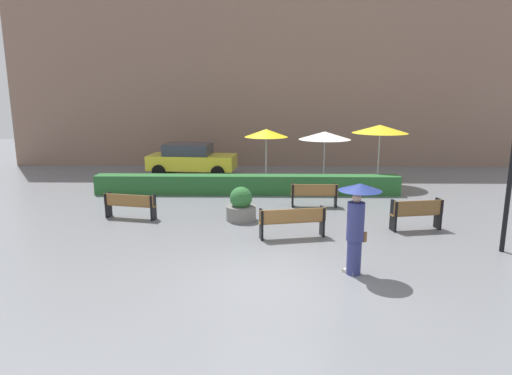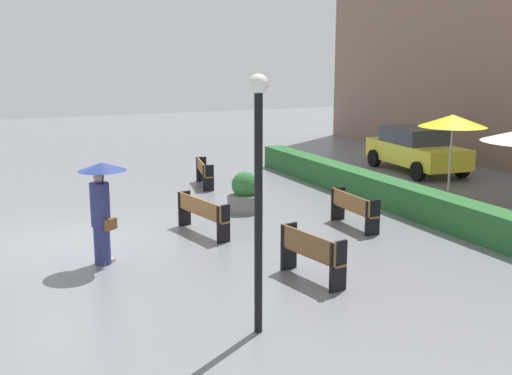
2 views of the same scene
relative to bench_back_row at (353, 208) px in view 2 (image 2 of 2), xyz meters
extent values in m
plane|color=slate|center=(-1.62, -6.37, -0.49)|extent=(60.00, 60.00, 0.00)
cube|color=olive|center=(0.00, 0.06, -0.06)|extent=(1.65, 0.30, 0.04)
cube|color=olive|center=(0.00, -0.10, 0.15)|extent=(1.65, 0.06, 0.39)
cube|color=black|center=(-0.76, 0.05, -0.07)|extent=(0.07, 0.37, 0.84)
cube|color=black|center=(0.76, 0.03, -0.07)|extent=(0.07, 0.37, 0.84)
cube|color=olive|center=(-6.10, -1.56, -0.06)|extent=(1.72, 0.59, 0.04)
cube|color=olive|center=(-6.13, -1.70, 0.14)|extent=(1.68, 0.39, 0.36)
cube|color=black|center=(-6.88, -1.42, -0.08)|extent=(0.13, 0.34, 0.81)
cube|color=black|center=(-5.32, -1.74, -0.08)|extent=(0.13, 0.34, 0.81)
cube|color=brown|center=(2.70, -2.65, -0.02)|extent=(1.56, 0.52, 0.04)
cube|color=brown|center=(2.73, -2.80, 0.21)|extent=(1.53, 0.30, 0.43)
cube|color=black|center=(2.01, -2.80, -0.03)|extent=(0.12, 0.36, 0.92)
cube|color=black|center=(3.41, -2.55, -0.03)|extent=(0.12, 0.36, 0.92)
cube|color=olive|center=(-1.01, -3.45, -0.03)|extent=(1.89, 0.58, 0.04)
cube|color=olive|center=(-0.98, -3.58, 0.17)|extent=(1.85, 0.40, 0.38)
cube|color=black|center=(-1.87, -3.64, -0.06)|extent=(0.12, 0.33, 0.85)
cube|color=black|center=(-0.14, -3.30, -0.06)|extent=(0.12, 0.33, 0.85)
cylinder|color=navy|center=(0.21, -6.03, -0.09)|extent=(0.32, 0.32, 0.79)
cube|color=#B2A599|center=(0.17, -5.98, -0.45)|extent=(0.40, 0.41, 0.08)
cylinder|color=navy|center=(0.21, -6.03, 0.73)|extent=(0.38, 0.38, 0.86)
sphere|color=tan|center=(0.21, -6.03, 1.27)|extent=(0.21, 0.21, 0.21)
cube|color=brown|center=(0.37, -5.87, 0.35)|extent=(0.25, 0.28, 0.22)
cylinder|color=black|center=(0.29, -5.96, 1.04)|extent=(0.02, 0.02, 0.90)
cone|color=navy|center=(0.29, -5.96, 1.49)|extent=(0.94, 0.94, 0.16)
cylinder|color=slate|center=(-2.52, -1.74, -0.26)|extent=(0.95, 0.95, 0.47)
sphere|color=#2D6B33|center=(-2.52, -1.74, 0.24)|extent=(0.71, 0.71, 0.71)
cylinder|color=black|center=(4.31, -4.51, 1.29)|extent=(0.12, 0.12, 3.57)
sphere|color=white|center=(4.31, -4.51, 3.20)|extent=(0.28, 0.28, 0.28)
cylinder|color=silver|center=(-1.68, 4.44, 0.63)|extent=(0.06, 0.06, 2.24)
cone|color=yellow|center=(-1.68, 4.44, 1.75)|extent=(1.94, 1.94, 0.35)
cube|color=#28602D|center=(-2.46, 2.03, -0.11)|extent=(12.12, 0.70, 0.77)
cube|color=yellow|center=(-5.29, 6.15, 0.18)|extent=(4.34, 2.13, 0.70)
cube|color=#333842|center=(-5.49, 6.17, 0.80)|extent=(2.34, 1.81, 0.55)
cylinder|color=black|center=(-3.79, 6.89, -0.17)|extent=(0.66, 0.28, 0.64)
cylinder|color=black|center=(-3.95, 5.15, -0.17)|extent=(0.66, 0.28, 0.64)
cylinder|color=black|center=(-6.63, 7.16, -0.17)|extent=(0.66, 0.28, 0.64)
cylinder|color=black|center=(-6.80, 5.41, -0.17)|extent=(0.66, 0.28, 0.64)
camera|label=1|loc=(-1.83, -15.46, 3.49)|focal=31.28mm
camera|label=2|loc=(12.16, -8.14, 3.57)|focal=43.41mm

